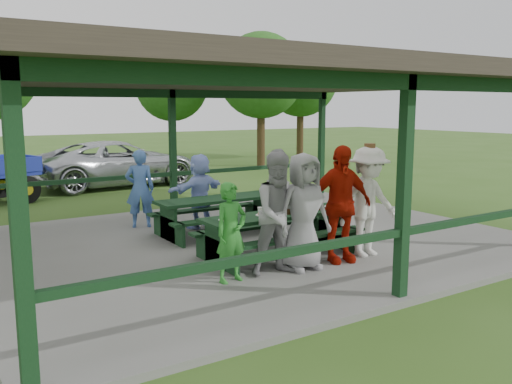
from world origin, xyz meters
TOP-DOWN VIEW (x-y plane):
  - ground at (0.00, 0.00)m, footprint 90.00×90.00m
  - concrete_slab at (0.00, 0.00)m, footprint 10.00×8.00m
  - pavilion_structure at (0.00, 0.00)m, footprint 10.60×8.60m
  - picnic_table_near at (-0.25, -1.20)m, footprint 2.80×1.39m
  - picnic_table_far at (-0.35, 0.80)m, footprint 2.55×1.39m
  - table_setting at (-0.18, -1.19)m, footprint 2.46×0.45m
  - contestant_green at (-1.66, -2.01)m, footprint 0.59×0.43m
  - contestant_grey_left at (-0.82, -2.09)m, footprint 1.03×0.86m
  - contestant_grey_mid at (-0.37, -2.08)m, footprint 0.94×0.64m
  - contestant_red at (0.40, -2.06)m, footprint 1.23×0.72m
  - contestant_white_fedora at (1.06, -2.05)m, footprint 1.26×0.76m
  - spectator_lblue at (-0.39, 1.54)m, footprint 1.55×0.89m
  - spectator_blue at (-1.46, 2.26)m, footprint 0.72×0.59m
  - spectator_grey at (1.77, 1.75)m, footprint 0.96×0.87m
  - pickup_truck at (0.39, 9.19)m, footprint 5.69×2.89m
  - tree_mid at (5.32, 15.86)m, footprint 3.50×3.50m
  - tree_right at (7.82, 11.77)m, footprint 3.81×3.81m
  - tree_far_right at (11.84, 14.17)m, footprint 3.80×3.80m

SIDE VIEW (x-z plane):
  - ground at x=0.00m, z-range 0.00..0.00m
  - concrete_slab at x=0.00m, z-range 0.00..0.10m
  - picnic_table_far at x=-0.35m, z-range 0.20..0.95m
  - picnic_table_near at x=-0.25m, z-range 0.21..0.96m
  - pickup_truck at x=0.39m, z-range 0.00..1.54m
  - contestant_green at x=-1.66m, z-range 0.10..1.60m
  - table_setting at x=-0.18m, z-range 0.83..0.93m
  - spectator_grey at x=1.77m, z-range 0.10..1.69m
  - spectator_lblue at x=-0.39m, z-range 0.10..1.70m
  - spectator_blue at x=-1.46m, z-range 0.10..1.78m
  - contestant_grey_mid at x=-0.37m, z-range 0.10..1.97m
  - contestant_grey_left at x=-0.82m, z-range 0.10..2.01m
  - contestant_white_fedora at x=1.06m, z-range 0.08..2.04m
  - contestant_red at x=0.40m, z-range 0.10..2.06m
  - pavilion_structure at x=0.00m, z-range 1.55..4.79m
  - tree_mid at x=5.32m, z-range 0.96..6.43m
  - tree_far_right at x=11.84m, z-range 1.05..6.99m
  - tree_right at x=7.82m, z-range 1.05..7.00m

